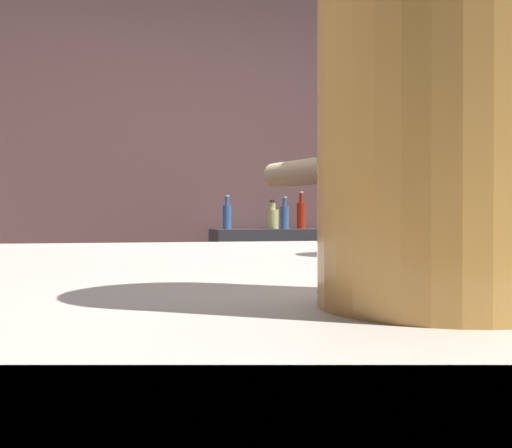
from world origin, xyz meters
name	(u,v)px	position (x,y,z in m)	size (l,w,h in m)	color
wall_back	(218,183)	(0.00, 2.20, 1.35)	(5.20, 0.10, 2.70)	brown
prep_counter	(376,391)	(0.35, 0.61, 0.46)	(2.10, 0.60, 0.91)	brown
back_shelf	(275,316)	(0.30, 1.92, 0.53)	(0.76, 0.36, 1.06)	#353438
bartender	(382,265)	(0.16, 0.16, 0.98)	(0.50, 0.56, 1.69)	#2A2E33
mixing_bowl	(221,269)	(-0.25, 0.63, 0.94)	(0.18, 0.18, 0.05)	#D44D3C
chefs_knife	(402,272)	(0.44, 0.56, 0.92)	(0.24, 0.03, 0.01)	silver
pint_glass_near	(469,163)	(-0.38, -1.08, 1.15)	(0.08, 0.08, 0.13)	#AA7521
pint_glass_far	(439,63)	(-0.52, -1.28, 1.16)	(0.07, 0.07, 0.14)	gold
bottle_hot_sauce	(227,216)	(0.01, 1.93, 1.14)	(0.05, 0.05, 0.20)	#365D9B
bottle_soy	(273,218)	(0.30, 1.98, 1.13)	(0.07, 0.07, 0.18)	#D1CD79
bottle_olive_oil	(301,214)	(0.50, 2.01, 1.15)	(0.05, 0.05, 0.23)	red
bottle_vinegar	(284,216)	(0.35, 1.88, 1.14)	(0.05, 0.05, 0.19)	#3A6199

